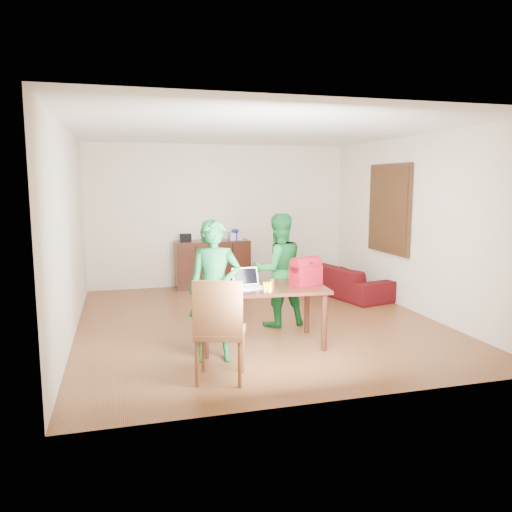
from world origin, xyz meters
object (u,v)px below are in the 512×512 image
object	(u,v)px
table	(260,294)
person_far	(278,270)
person_near	(215,291)
sofa	(345,280)
chair	(221,351)
bottle	(272,285)
laptop	(250,285)
red_bag	(306,274)

from	to	relation	value
table	person_far	xyz separation A→B (m)	(0.47, 0.76, 0.14)
person_near	sofa	size ratio (longest dim) A/B	0.86
sofa	table	bearing A→B (deg)	122.15
chair	bottle	bearing A→B (deg)	59.23
sofa	laptop	bearing A→B (deg)	121.14
laptop	person_far	bearing A→B (deg)	47.34
person_far	sofa	distance (m)	2.34
chair	person_far	bearing A→B (deg)	74.29
person_far	person_near	bearing A→B (deg)	40.13
table	red_bag	size ratio (longest dim) A/B	4.41
chair	laptop	size ratio (longest dim) A/B	3.05
chair	sofa	size ratio (longest dim) A/B	0.58
chair	laptop	xyz separation A→B (m)	(0.54, 0.90, 0.47)
person_near	red_bag	xyz separation A→B (m)	(1.21, 0.35, 0.07)
person_near	bottle	bearing A→B (deg)	12.40
chair	sofa	xyz separation A→B (m)	(2.89, 3.23, -0.04)
person_far	red_bag	xyz separation A→B (m)	(0.10, -0.80, 0.09)
person_far	laptop	distance (m)	1.05
person_near	person_far	size ratio (longest dim) A/B	1.02
table	chair	distance (m)	1.24
laptop	red_bag	bearing A→B (deg)	-2.41
person_far	laptop	world-z (taller)	person_far
bottle	laptop	bearing A→B (deg)	126.68
laptop	bottle	world-z (taller)	laptop
laptop	red_bag	xyz separation A→B (m)	(0.73, 0.04, 0.09)
table	sofa	bearing A→B (deg)	50.29
chair	laptop	world-z (taller)	chair
person_far	chair	bearing A→B (deg)	50.51
red_bag	sofa	xyz separation A→B (m)	(1.62, 2.29, -0.60)
table	sofa	xyz separation A→B (m)	(2.20, 2.25, -0.38)
laptop	table	bearing A→B (deg)	20.08
chair	table	bearing A→B (deg)	72.79
chair	bottle	world-z (taller)	chair
bottle	sofa	world-z (taller)	bottle
table	sofa	distance (m)	3.17
person_far	laptop	xyz separation A→B (m)	(-0.63, -0.84, -0.01)
person_far	bottle	xyz separation A→B (m)	(-0.43, -1.10, 0.04)
person_near	sofa	xyz separation A→B (m)	(2.83, 2.63, -0.53)
laptop	bottle	distance (m)	0.33
person_far	sofa	world-z (taller)	person_far
table	laptop	xyz separation A→B (m)	(-0.16, -0.08, 0.13)
table	person_far	distance (m)	0.91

